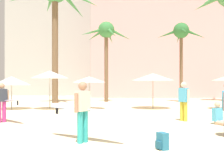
# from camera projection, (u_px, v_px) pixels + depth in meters

# --- Properties ---
(ground) EXTENTS (120.00, 120.00, 0.00)m
(ground) POSITION_uv_depth(u_px,v_px,m) (62.00, 160.00, 5.87)
(ground) COLOR beige
(hotel_pink) EXTENTS (19.48, 11.17, 14.12)m
(hotel_pink) POSITION_uv_depth(u_px,v_px,m) (168.00, 44.00, 37.35)
(hotel_pink) COLOR pink
(hotel_pink) RESTS_ON ground
(hotel_tower_gray) EXTENTS (17.97, 8.72, 22.42)m
(hotel_tower_gray) POSITION_uv_depth(u_px,v_px,m) (73.00, 23.00, 43.08)
(hotel_tower_gray) COLOR #A8A8A3
(hotel_tower_gray) RESTS_ON ground
(palm_tree_left) EXTENTS (4.62, 4.51, 7.37)m
(palm_tree_left) POSITION_uv_depth(u_px,v_px,m) (106.00, 36.00, 25.48)
(palm_tree_left) COLOR brown
(palm_tree_left) RESTS_ON ground
(palm_tree_center) EXTENTS (4.28, 4.26, 7.14)m
(palm_tree_center) POSITION_uv_depth(u_px,v_px,m) (181.00, 36.00, 24.82)
(palm_tree_center) COLOR brown
(palm_tree_center) RESTS_ON ground
(cafe_umbrella_0) EXTENTS (2.14, 2.14, 2.10)m
(cafe_umbrella_0) POSITION_uv_depth(u_px,v_px,m) (89.00, 80.00, 17.83)
(cafe_umbrella_0) COLOR gray
(cafe_umbrella_0) RESTS_ON ground
(cafe_umbrella_3) EXTENTS (2.71, 2.71, 2.32)m
(cafe_umbrella_3) POSITION_uv_depth(u_px,v_px,m) (153.00, 77.00, 18.21)
(cafe_umbrella_3) COLOR gray
(cafe_umbrella_3) RESTS_ON ground
(cafe_umbrella_4) EXTENTS (2.40, 2.40, 2.11)m
(cafe_umbrella_4) POSITION_uv_depth(u_px,v_px,m) (12.00, 81.00, 17.73)
(cafe_umbrella_4) COLOR gray
(cafe_umbrella_4) RESTS_ON ground
(cafe_umbrella_6) EXTENTS (2.40, 2.40, 2.49)m
(cafe_umbrella_6) POSITION_uv_depth(u_px,v_px,m) (50.00, 74.00, 17.86)
(cafe_umbrella_6) COLOR gray
(cafe_umbrella_6) RESTS_ON ground
(beach_towel) EXTENTS (2.06, 1.59, 0.01)m
(beach_towel) POSITION_uv_depth(u_px,v_px,m) (194.00, 145.00, 7.33)
(beach_towel) COLOR white
(beach_towel) RESTS_ON ground
(backpack) EXTENTS (0.33, 0.35, 0.42)m
(backpack) POSITION_uv_depth(u_px,v_px,m) (162.00, 141.00, 6.82)
(backpack) COLOR #266B8A
(backpack) RESTS_ON ground
(person_far_right) EXTENTS (2.45, 2.30, 1.67)m
(person_far_right) POSITION_uv_depth(u_px,v_px,m) (3.00, 101.00, 11.80)
(person_far_right) COLOR #B7337F
(person_far_right) RESTS_ON ground
(person_near_right) EXTENTS (2.55, 1.80, 1.68)m
(person_near_right) POSITION_uv_depth(u_px,v_px,m) (83.00, 109.00, 7.73)
(person_near_right) COLOR teal
(person_near_right) RESTS_ON ground
(person_mid_left) EXTENTS (0.80, 1.03, 0.91)m
(person_mid_left) POSITION_uv_depth(u_px,v_px,m) (221.00, 117.00, 11.03)
(person_mid_left) COLOR #D1A889
(person_mid_left) RESTS_ON ground
(person_far_left) EXTENTS (0.46, 0.53, 1.71)m
(person_far_left) POSITION_uv_depth(u_px,v_px,m) (184.00, 100.00, 12.11)
(person_far_left) COLOR gold
(person_far_left) RESTS_ON ground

